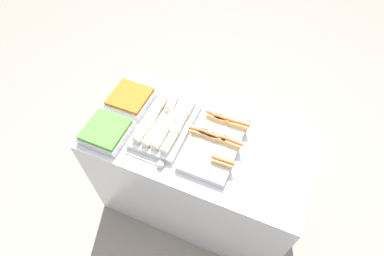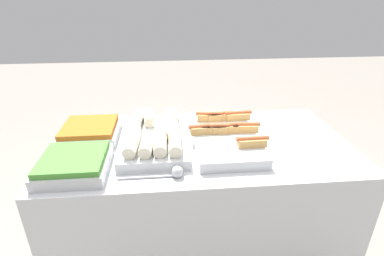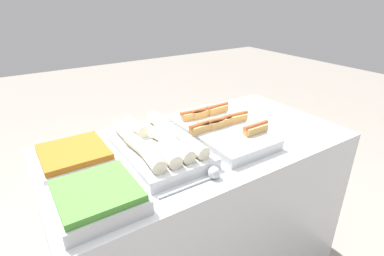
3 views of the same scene
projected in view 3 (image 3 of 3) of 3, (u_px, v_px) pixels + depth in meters
counter at (199, 218)px, 1.62m from camera, size 1.44×0.75×0.93m
tray_hotdogs at (218, 128)px, 1.47m from camera, size 0.35×0.56×0.10m
tray_wraps at (158, 146)px, 1.29m from camera, size 0.31×0.50×0.11m
tray_side_front at (98, 197)px, 0.98m from camera, size 0.27×0.27×0.07m
tray_side_back at (74, 158)px, 1.21m from camera, size 0.27×0.27×0.07m
serving_spoon_near at (209, 175)px, 1.12m from camera, size 0.26×0.05×0.05m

